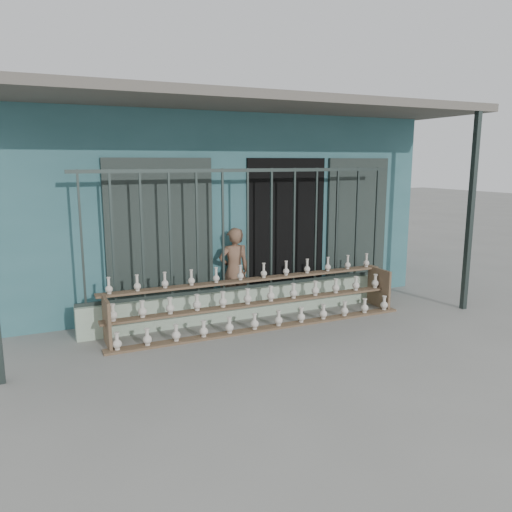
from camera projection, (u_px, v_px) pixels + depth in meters
name	position (u px, v px, depth m)	size (l,w,h in m)	color
ground	(288.00, 344.00, 6.50)	(60.00, 60.00, 0.00)	slate
workshop_building	(190.00, 198.00, 9.99)	(7.40, 6.60, 3.21)	#305F65
parapet_wall	(248.00, 302.00, 7.62)	(5.00, 0.20, 0.45)	#A2BAA0
security_fence	(248.00, 230.00, 7.41)	(5.00, 0.04, 1.80)	#283330
shelf_rack	(260.00, 301.00, 7.23)	(4.50, 0.68, 0.85)	brown
elderly_woman	(234.00, 271.00, 7.74)	(0.49, 0.32, 1.35)	brown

